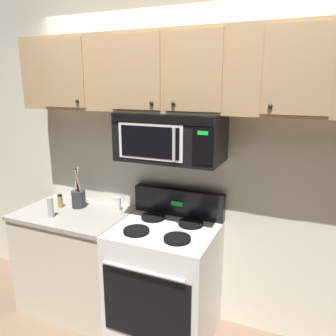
# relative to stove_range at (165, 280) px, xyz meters

# --- Properties ---
(back_wall) EXTENTS (5.20, 0.10, 2.70)m
(back_wall) POSITION_rel_stove_range_xyz_m (0.00, 0.37, 0.88)
(back_wall) COLOR silver
(back_wall) RESTS_ON ground_plane
(stove_range) EXTENTS (0.76, 0.69, 1.12)m
(stove_range) POSITION_rel_stove_range_xyz_m (0.00, 0.00, 0.00)
(stove_range) COLOR white
(stove_range) RESTS_ON ground_plane
(over_range_microwave) EXTENTS (0.76, 0.43, 0.35)m
(over_range_microwave) POSITION_rel_stove_range_xyz_m (-0.00, 0.12, 1.11)
(over_range_microwave) COLOR black
(upper_cabinets) EXTENTS (2.50, 0.36, 0.55)m
(upper_cabinets) POSITION_rel_stove_range_xyz_m (-0.00, 0.15, 1.56)
(upper_cabinets) COLOR tan
(counter_segment) EXTENTS (0.93, 0.65, 0.90)m
(counter_segment) POSITION_rel_stove_range_xyz_m (-0.84, 0.01, -0.02)
(counter_segment) COLOR beige
(counter_segment) RESTS_ON ground_plane
(utensil_crock_charcoal) EXTENTS (0.12, 0.12, 0.36)m
(utensil_crock_charcoal) POSITION_rel_stove_range_xyz_m (-0.87, 0.11, 0.52)
(utensil_crock_charcoal) COLOR #2D2D33
(utensil_crock_charcoal) RESTS_ON counter_segment
(salt_shaker) EXTENTS (0.05, 0.05, 0.12)m
(salt_shaker) POSITION_rel_stove_range_xyz_m (-0.51, 0.18, 0.49)
(salt_shaker) COLOR white
(salt_shaker) RESTS_ON counter_segment
(pepper_mill) EXTENTS (0.05, 0.05, 0.17)m
(pepper_mill) POSITION_rel_stove_range_xyz_m (-0.93, -0.17, 0.52)
(pepper_mill) COLOR #B7B2A8
(pepper_mill) RESTS_ON counter_segment
(spice_jar) EXTENTS (0.04, 0.04, 0.12)m
(spice_jar) POSITION_rel_stove_range_xyz_m (-1.01, 0.04, 0.49)
(spice_jar) COLOR olive
(spice_jar) RESTS_ON counter_segment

